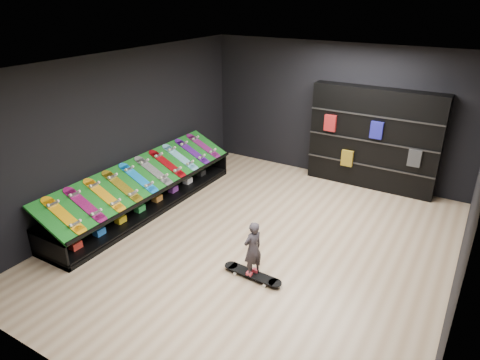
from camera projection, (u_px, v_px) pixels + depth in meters
The scene contains 21 objects.
floor at pixel (259, 243), 7.36m from camera, with size 6.00×7.00×0.01m, color tan.
ceiling at pixel (263, 65), 6.13m from camera, with size 6.00×7.00×0.01m, color white.
wall_back at pixel (336, 112), 9.48m from camera, with size 6.00×0.02×3.00m, color black.
wall_front at pixel (83, 281), 4.00m from camera, with size 6.00×0.02×3.00m, color black.
wall_left at pixel (122, 132), 8.15m from camera, with size 0.02×7.00×3.00m, color black.
wall_right at pixel (472, 208), 5.34m from camera, with size 0.02×7.00×3.00m, color black.
display_rack at pixel (146, 196), 8.45m from camera, with size 0.90×4.50×0.50m, color black, non-canonical shape.
turf_ramp at pixel (146, 176), 8.24m from camera, with size 1.00×4.50×0.04m, color #0E5A13.
back_shelving at pixel (373, 139), 9.07m from camera, with size 2.71×0.32×2.17m, color black.
floor_skateboard at pixel (252, 276), 6.45m from camera, with size 0.98×0.22×0.09m, color black, non-canonical shape.
child at pixel (253, 259), 6.32m from camera, with size 0.20×0.14×0.53m, color black.
display_board_0 at pixel (64, 215), 6.73m from camera, with size 0.98×0.22×0.09m, color yellow, non-canonical shape.
display_board_1 at pixel (85, 205), 7.06m from camera, with size 0.98×0.22×0.09m, color #E5198C, non-canonical shape.
display_board_2 at pixel (104, 195), 7.39m from camera, with size 0.98×0.22×0.09m, color orange, non-canonical shape.
display_board_3 at pixel (122, 186), 7.72m from camera, with size 0.98×0.22×0.09m, color yellow, non-canonical shape.
display_board_4 at pixel (138, 178), 8.05m from camera, with size 0.98×0.22×0.09m, color blue, non-canonical shape.
display_board_5 at pixel (154, 171), 8.38m from camera, with size 0.98×0.22×0.09m, color black, non-canonical shape.
display_board_6 at pixel (167, 164), 8.72m from camera, with size 0.98×0.22×0.09m, color red, non-canonical shape.
display_board_7 at pixel (180, 157), 9.05m from camera, with size 0.98×0.22×0.09m, color #0CB2E5, non-canonical shape.
display_board_8 at pixel (192, 151), 9.38m from camera, with size 0.98×0.22×0.09m, color purple, non-canonical shape.
display_board_9 at pixel (203, 146), 9.71m from camera, with size 0.98×0.22×0.09m, color #2626BF, non-canonical shape.
Camera 1 is at (2.94, -5.55, 4.00)m, focal length 32.00 mm.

